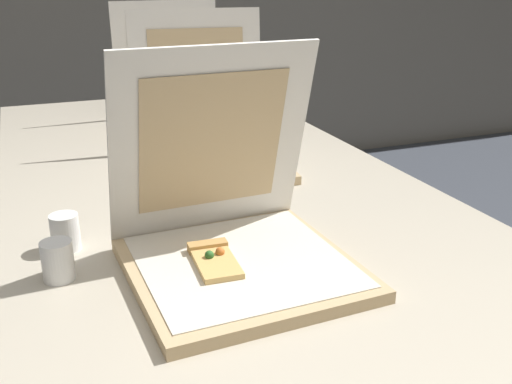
{
  "coord_description": "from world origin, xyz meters",
  "views": [
    {
      "loc": [
        -0.41,
        -0.6,
        1.25
      ],
      "look_at": [
        0.02,
        0.47,
        0.82
      ],
      "focal_mm": 41.76,
      "sensor_mm": 36.0,
      "label": 1
    }
  ],
  "objects": [
    {
      "name": "table",
      "position": [
        0.0,
        0.65,
        0.71
      ],
      "size": [
        0.98,
        2.35,
        0.76
      ],
      "color": "#BCB29E",
      "rests_on": "ground"
    },
    {
      "name": "pizza_box_front",
      "position": [
        -0.1,
        0.28,
        0.81
      ],
      "size": [
        0.39,
        0.39,
        0.38
      ],
      "rotation": [
        0.0,
        0.0,
        0.04
      ],
      "color": "tan",
      "rests_on": "table"
    },
    {
      "name": "pizza_box_middle",
      "position": [
        0.04,
        0.87,
        0.81
      ],
      "size": [
        0.42,
        0.44,
        0.39
      ],
      "rotation": [
        0.0,
        0.0,
        -0.12
      ],
      "color": "tan",
      "rests_on": "table"
    },
    {
      "name": "pizza_box_back",
      "position": [
        0.09,
        1.32,
        0.81
      ],
      "size": [
        0.39,
        0.4,
        0.39
      ],
      "rotation": [
        0.0,
        0.0,
        0.05
      ],
      "color": "tan",
      "rests_on": "table"
    },
    {
      "name": "cup_white_near_left",
      "position": [
        -0.39,
        0.35,
        0.79
      ],
      "size": [
        0.05,
        0.05,
        0.07
      ],
      "primitive_type": "cylinder",
      "color": "white",
      "rests_on": "table"
    },
    {
      "name": "cup_white_near_center",
      "position": [
        -0.36,
        0.47,
        0.79
      ],
      "size": [
        0.05,
        0.05,
        0.07
      ],
      "primitive_type": "cylinder",
      "color": "white",
      "rests_on": "table"
    }
  ]
}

